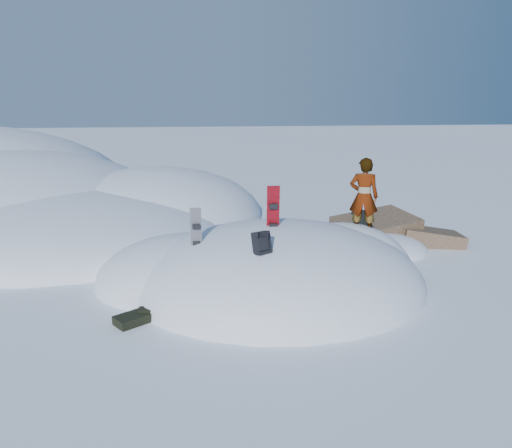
{
  "coord_description": "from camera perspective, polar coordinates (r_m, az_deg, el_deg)",
  "views": [
    {
      "loc": [
        -1.8,
        -11.07,
        4.46
      ],
      "look_at": [
        -0.51,
        0.3,
        1.47
      ],
      "focal_mm": 35.0,
      "sensor_mm": 36.0,
      "label": 1
    }
  ],
  "objects": [
    {
      "name": "snowboard_red",
      "position": [
        11.54,
        1.96,
        0.68
      ],
      "size": [
        0.3,
        0.21,
        1.57
      ],
      "rotation": [
        0.0,
        0.0,
        -0.03
      ],
      "color": "red",
      "rests_on": "snow_mound"
    },
    {
      "name": "person",
      "position": [
        13.03,
        12.21,
        3.06
      ],
      "size": [
        0.85,
        0.7,
        2.01
      ],
      "primitive_type": "imported",
      "rotation": [
        0.0,
        0.0,
        2.79
      ],
      "color": "slate",
      "rests_on": "snow_mound"
    },
    {
      "name": "gear_pile",
      "position": [
        10.45,
        -13.73,
        -10.38
      ],
      "size": [
        0.85,
        0.73,
        0.23
      ],
      "rotation": [
        0.0,
        0.0,
        0.63
      ],
      "color": "black",
      "rests_on": "ground"
    },
    {
      "name": "snow_mound",
      "position": [
        12.26,
        1.59,
        -6.68
      ],
      "size": [
        8.0,
        6.0,
        3.0
      ],
      "color": "silver",
      "rests_on": "ground"
    },
    {
      "name": "rock_outcrop",
      "position": [
        15.76,
        14.3,
        -2.2
      ],
      "size": [
        4.68,
        4.41,
        1.68
      ],
      "color": "brown",
      "rests_on": "ground"
    },
    {
      "name": "ground",
      "position": [
        12.07,
        2.57,
        -7.05
      ],
      "size": [
        120.0,
        120.0,
        0.0
      ],
      "primitive_type": "plane",
      "color": "white",
      "rests_on": "ground"
    },
    {
      "name": "snowboard_dark",
      "position": [
        11.13,
        -6.85,
        -1.45
      ],
      "size": [
        0.25,
        0.17,
        1.32
      ],
      "rotation": [
        0.0,
        0.0,
        0.03
      ],
      "color": "black",
      "rests_on": "snow_mound"
    },
    {
      "name": "backpack",
      "position": [
        10.21,
        0.66,
        -2.17
      ],
      "size": [
        0.44,
        0.48,
        0.55
      ],
      "rotation": [
        0.0,
        0.0,
        0.46
      ],
      "color": "black",
      "rests_on": "snow_mound"
    }
  ]
}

